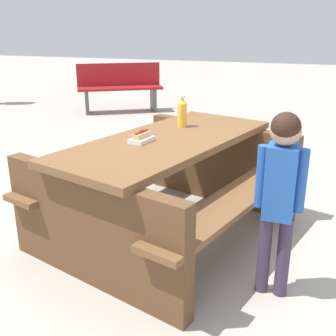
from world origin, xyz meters
TOP-DOWN VIEW (x-y plane):
  - ground_plane at (0.00, 0.00)m, footprint 30.00×30.00m
  - picnic_table at (0.00, 0.00)m, footprint 2.13×1.86m
  - soda_bottle at (-0.36, -0.01)m, footprint 0.07×0.07m
  - hotdog_tray at (0.15, -0.14)m, footprint 0.20×0.14m
  - child_in_coat at (0.50, 0.82)m, footprint 0.17×0.27m
  - park_bench_near at (-4.12, -2.34)m, footprint 1.12×1.49m

SIDE VIEW (x-z plane):
  - ground_plane at x=0.00m, z-range 0.00..0.00m
  - picnic_table at x=0.00m, z-range 0.07..0.82m
  - park_bench_near at x=-4.12m, z-range 0.02..0.87m
  - child_in_coat at x=0.50m, z-range 0.15..1.24m
  - hotdog_tray at x=0.15m, z-range 0.74..0.82m
  - soda_bottle at x=-0.36m, z-range 0.74..0.98m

